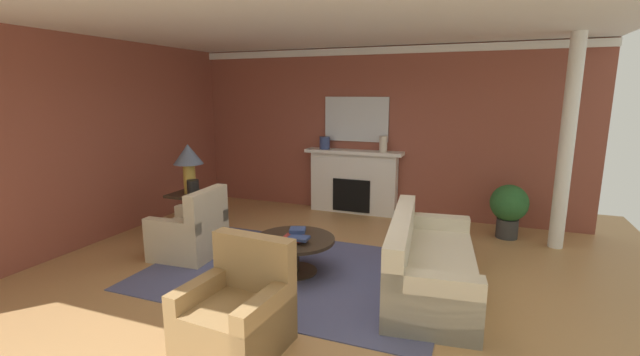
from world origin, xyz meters
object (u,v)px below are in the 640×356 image
Objects in this scene: table_lamp at (188,159)px; vase_mantel_left at (325,143)px; potted_plant at (509,207)px; sofa at (428,266)px; side_table at (192,212)px; vase_on_side_table at (193,188)px; fireplace at (353,183)px; vase_mantel_right at (383,144)px; coffee_table at (294,247)px; armchair_near_window at (191,235)px; armchair_facing_fireplace at (237,315)px; mantel_mirror at (356,119)px.

vase_mantel_left is at bearing 58.19° from table_lamp.
vase_mantel_left is 3.30m from potted_plant.
sofa is 3.68m from vase_mantel_left.
side_table is 0.93× the size of table_lamp.
fireplace is at bearing 53.29° from vase_on_side_table.
side_table is 3.41m from vase_mantel_right.
coffee_table is 2.00m from vase_on_side_table.
table_lamp is at bearing 90.00° from side_table.
armchair_facing_fireplace is (1.74, -1.61, 0.00)m from armchair_near_window.
coffee_table is (-0.20, 1.62, 0.03)m from armchair_facing_fireplace.
side_table is at bearing -158.93° from potted_plant.
mantel_mirror reaches higher than potted_plant.
vase_on_side_table reaches higher than side_table.
table_lamp is at bearing -121.81° from vase_mantel_left.
fireplace is at bearing 94.03° from armchair_facing_fireplace.
fireplace is 3.28m from sofa.
vase_mantel_left is (1.36, 2.19, 0.06)m from table_lamp.
potted_plant is (2.62, -0.49, -0.06)m from fireplace.
side_table is at bearing -90.00° from table_lamp.
table_lamp is 0.45m from vase_on_side_table.
vase_mantel_left is 2.64m from vase_on_side_table.
vase_mantel_right is (1.10, 0.00, 0.03)m from vase_mantel_left.
sofa is 2.30× the size of armchair_facing_fireplace.
table_lamp is (-2.22, 2.25, 0.92)m from armchair_facing_fireplace.
mantel_mirror reaches higher than armchair_near_window.
armchair_facing_fireplace is 3.38× the size of vase_mantel_right.
vase_on_side_table is (-3.47, 0.43, 0.52)m from sofa.
potted_plant is at bearing 68.36° from sofa.
vase_mantel_right reaches higher than coffee_table.
table_lamp is (-0.48, 0.65, 0.92)m from armchair_near_window.
fireplace reaches higher than vase_on_side_table.
sofa is 3.78m from table_lamp.
vase_on_side_table is at bearing 164.70° from coffee_table.
sofa is at bearing -7.02° from vase_on_side_table.
vase_on_side_table is at bearing 172.98° from sofa.
side_table is at bearing -121.81° from vase_mantel_left.
mantel_mirror is 0.55× the size of sofa.
side_table is at bearing 134.60° from armchair_facing_fireplace.
potted_plant is (4.53, 1.75, -0.73)m from table_lamp.
mantel_mirror is 1.19× the size of coffee_table.
armchair_facing_fireplace is (0.32, -4.61, -1.42)m from mantel_mirror.
side_table is (-3.62, 0.55, 0.10)m from sofa.
mantel_mirror is 3.17m from vase_on_side_table.
vase_on_side_table is 0.85× the size of vase_mantel_right.
armchair_near_window is at bearing -115.42° from mantel_mirror.
mantel_mirror is at bearing 64.58° from armchair_near_window.
vase_on_side_table is at bearing -156.93° from potted_plant.
vase_mantel_left reaches higher than sofa.
fireplace is 3.22m from armchair_near_window.
side_table is 0.82m from table_lamp.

